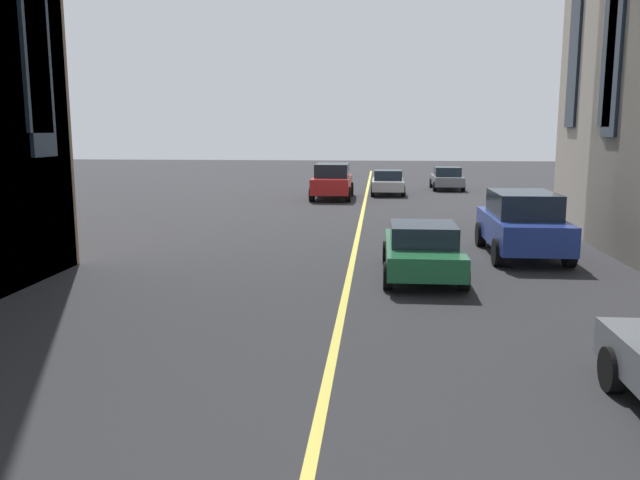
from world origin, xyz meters
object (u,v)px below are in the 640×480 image
Objects in this scene: car_red_near at (332,181)px; car_blue_far at (522,223)px; car_green_trailing at (422,249)px; car_grey_parked_b at (447,178)px; car_silver_mid at (388,182)px.

car_red_near is 1.00× the size of car_blue_far.
car_red_near is at bearing 23.37° from car_blue_far.
car_blue_far reaches higher than car_green_trailing.
car_blue_far is at bearing 180.00° from car_grey_parked_b.
car_green_trailing is at bearing -168.99° from car_red_near.
car_red_near is 1.21× the size of car_silver_mid.
car_silver_mid is (21.05, 0.61, -0.00)m from car_green_trailing.
car_silver_mid reaches higher than car_green_trailing.
car_green_trailing is 0.94× the size of car_blue_far.
car_silver_mid is (-3.48, 3.69, 0.00)m from car_grey_parked_b.
car_silver_mid is at bearing 133.34° from car_grey_parked_b.
car_silver_mid is 0.83× the size of car_blue_far.
car_blue_far is at bearing -168.43° from car_silver_mid.
car_blue_far is (-15.46, -6.68, 0.00)m from car_red_near.
car_red_near is 1.21× the size of car_grey_parked_b.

